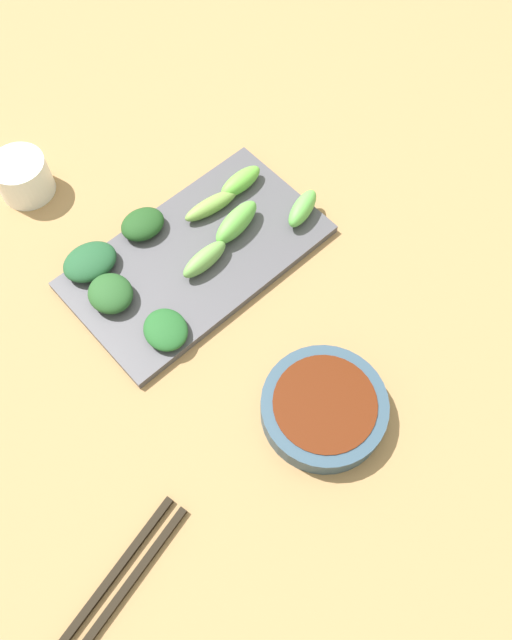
{
  "coord_description": "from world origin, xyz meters",
  "views": [
    {
      "loc": [
        -0.25,
        0.24,
        0.7
      ],
      "look_at": [
        -0.01,
        0.02,
        0.05
      ],
      "focal_mm": 35.21,
      "sensor_mm": 36.0,
      "label": 1
    }
  ],
  "objects_px": {
    "chopsticks": "(105,602)",
    "tea_cup": "(23,177)",
    "sauce_bowl": "(324,408)",
    "serving_plate": "(197,257)"
  },
  "relations": [
    {
      "from": "chopsticks",
      "to": "serving_plate",
      "type": "bearing_deg",
      "value": -65.34
    },
    {
      "from": "chopsticks",
      "to": "tea_cup",
      "type": "bearing_deg",
      "value": -37.62
    },
    {
      "from": "tea_cup",
      "to": "chopsticks",
      "type": "bearing_deg",
      "value": 154.82
    },
    {
      "from": "serving_plate",
      "to": "tea_cup",
      "type": "bearing_deg",
      "value": 22.05
    },
    {
      "from": "sauce_bowl",
      "to": "serving_plate",
      "type": "xyz_separation_m",
      "value": [
        0.25,
        -0.03,
        -0.01
      ]
    },
    {
      "from": "chopsticks",
      "to": "sauce_bowl",
      "type": "bearing_deg",
      "value": -103.76
    },
    {
      "from": "sauce_bowl",
      "to": "chopsticks",
      "type": "xyz_separation_m",
      "value": [
        0.01,
        0.3,
        -0.01
      ]
    },
    {
      "from": "sauce_bowl",
      "to": "chopsticks",
      "type": "relative_size",
      "value": 0.61
    },
    {
      "from": "serving_plate",
      "to": "tea_cup",
      "type": "xyz_separation_m",
      "value": [
        0.24,
        0.1,
        0.02
      ]
    },
    {
      "from": "sauce_bowl",
      "to": "tea_cup",
      "type": "bearing_deg",
      "value": 8.05
    }
  ]
}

